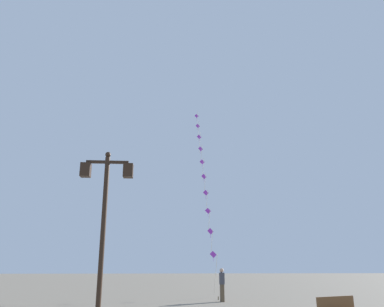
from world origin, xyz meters
name	(u,v)px	position (x,y,z in m)	size (l,w,h in m)	color
ground_plane	(186,301)	(0.00, 20.00, 0.00)	(160.00, 160.00, 0.00)	#756B5B
twin_lantern_lamp_post	(105,205)	(-2.95, 9.15, 3.49)	(1.50, 0.28, 5.05)	black
kite_train	(204,176)	(1.85, 27.67, 8.68)	(0.48, 13.02, 16.57)	brown
kite_flyer	(222,284)	(1.92, 19.65, 0.90)	(0.24, 0.61, 1.71)	brown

